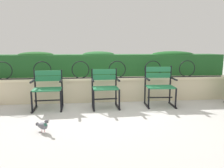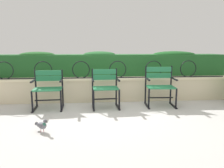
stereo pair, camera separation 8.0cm
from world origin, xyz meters
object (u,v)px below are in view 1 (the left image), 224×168
object	(u,v)px
park_chair_centre	(105,87)
park_chair_right	(160,85)
park_chair_left	(48,88)
pigeon_near_chairs	(43,125)

from	to	relation	value
park_chair_centre	park_chair_right	distance (m)	1.25
park_chair_left	park_chair_centre	world-z (taller)	park_chair_centre
park_chair_centre	park_chair_right	world-z (taller)	park_chair_right
park_chair_left	park_chair_right	world-z (taller)	park_chair_right
park_chair_centre	pigeon_near_chairs	xyz separation A→B (m)	(-1.08, -1.37, -0.35)
park_chair_centre	pigeon_near_chairs	bearing A→B (deg)	-128.12
pigeon_near_chairs	park_chair_left	bearing A→B (deg)	96.66
park_chair_left	park_chair_centre	distance (m)	1.24
park_chair_left	park_chair_centre	bearing A→B (deg)	0.27
park_chair_left	park_chair_right	distance (m)	2.48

